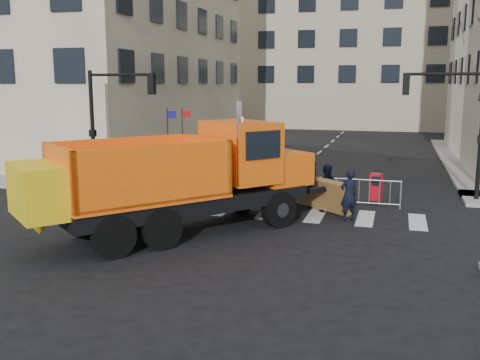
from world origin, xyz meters
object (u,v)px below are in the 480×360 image
(plow_truck, at_px, (178,176))
(cop_a, at_px, (349,195))
(newspaper_box, at_px, (376,187))
(worker, at_px, (164,164))
(cop_c, at_px, (312,186))
(cop_b, at_px, (326,188))

(plow_truck, bearing_deg, cop_a, -18.31)
(newspaper_box, bearing_deg, worker, -167.39)
(worker, height_order, newspaper_box, worker)
(cop_a, xyz_separation_m, cop_c, (-1.61, 1.99, -0.12))
(cop_c, bearing_deg, worker, -76.70)
(plow_truck, xyz_separation_m, worker, (-3.67, 6.89, -0.74))
(cop_b, height_order, cop_c, cop_b)
(plow_truck, relative_size, cop_a, 5.55)
(plow_truck, xyz_separation_m, cop_a, (5.12, 3.25, -0.97))
(plow_truck, distance_m, cop_c, 6.40)
(worker, distance_m, newspaper_box, 9.63)
(newspaper_box, bearing_deg, cop_c, -140.04)
(worker, bearing_deg, cop_b, -32.35)
(plow_truck, bearing_deg, newspaper_box, -3.92)
(newspaper_box, bearing_deg, cop_b, -116.71)
(cop_b, xyz_separation_m, worker, (-7.83, 2.49, 0.25))
(plow_truck, height_order, worker, plow_truck)
(plow_truck, xyz_separation_m, cop_b, (4.16, 4.40, -0.99))
(cop_a, height_order, cop_c, cop_a)
(cop_b, relative_size, newspaper_box, 1.65)
(plow_truck, distance_m, newspaper_box, 8.75)
(cop_c, height_order, worker, worker)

